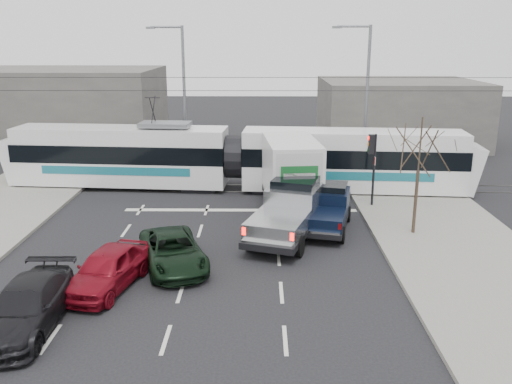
{
  "coord_description": "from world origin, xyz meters",
  "views": [
    {
      "loc": [
        0.99,
        -19.62,
        8.29
      ],
      "look_at": [
        0.79,
        3.02,
        1.8
      ],
      "focal_mm": 38.0,
      "sensor_mm": 36.0,
      "label": 1
    }
  ],
  "objects_px": {
    "tram": "(234,158)",
    "bare_tree": "(420,150)",
    "green_car": "(173,251)",
    "red_car": "(108,269)",
    "street_lamp_near": "(364,91)",
    "navy_pickup": "(329,208)",
    "street_lamp_far": "(181,88)",
    "box_truck": "(289,172)",
    "traffic_signal": "(372,154)",
    "silver_pickup": "(291,208)",
    "dark_car": "(26,307)"
  },
  "relations": [
    {
      "from": "green_car",
      "to": "red_car",
      "type": "relative_size",
      "value": 1.08
    },
    {
      "from": "silver_pickup",
      "to": "box_truck",
      "type": "height_order",
      "value": "box_truck"
    },
    {
      "from": "street_lamp_far",
      "to": "green_car",
      "type": "relative_size",
      "value": 2.01
    },
    {
      "from": "bare_tree",
      "to": "silver_pickup",
      "type": "relative_size",
      "value": 0.75
    },
    {
      "from": "street_lamp_far",
      "to": "green_car",
      "type": "distance_m",
      "value": 17.57
    },
    {
      "from": "tram",
      "to": "navy_pickup",
      "type": "xyz_separation_m",
      "value": [
        4.53,
        -6.45,
        -0.87
      ]
    },
    {
      "from": "red_car",
      "to": "green_car",
      "type": "bearing_deg",
      "value": 56.55
    },
    {
      "from": "tram",
      "to": "navy_pickup",
      "type": "height_order",
      "value": "tram"
    },
    {
      "from": "traffic_signal",
      "to": "dark_car",
      "type": "distance_m",
      "value": 17.25
    },
    {
      "from": "silver_pickup",
      "to": "tram",
      "type": "bearing_deg",
      "value": 129.6
    },
    {
      "from": "tram",
      "to": "box_truck",
      "type": "xyz_separation_m",
      "value": [
        2.93,
        -3.06,
        -0.08
      ]
    },
    {
      "from": "silver_pickup",
      "to": "green_car",
      "type": "xyz_separation_m",
      "value": [
        -4.57,
        -3.61,
        -0.52
      ]
    },
    {
      "from": "red_car",
      "to": "dark_car",
      "type": "height_order",
      "value": "red_car"
    },
    {
      "from": "box_truck",
      "to": "red_car",
      "type": "xyz_separation_m",
      "value": [
        -6.65,
        -9.53,
        -1.03
      ]
    },
    {
      "from": "traffic_signal",
      "to": "tram",
      "type": "relative_size",
      "value": 0.14
    },
    {
      "from": "street_lamp_near",
      "to": "navy_pickup",
      "type": "bearing_deg",
      "value": -107.25
    },
    {
      "from": "bare_tree",
      "to": "navy_pickup",
      "type": "xyz_separation_m",
      "value": [
        -3.56,
        0.95,
        -2.85
      ]
    },
    {
      "from": "street_lamp_near",
      "to": "street_lamp_far",
      "type": "relative_size",
      "value": 1.0
    },
    {
      "from": "tram",
      "to": "green_car",
      "type": "xyz_separation_m",
      "value": [
        -1.78,
        -10.78,
        -1.18
      ]
    },
    {
      "from": "red_car",
      "to": "tram",
      "type": "bearing_deg",
      "value": 87.16
    },
    {
      "from": "silver_pickup",
      "to": "green_car",
      "type": "distance_m",
      "value": 5.85
    },
    {
      "from": "navy_pickup",
      "to": "red_car",
      "type": "xyz_separation_m",
      "value": [
        -8.25,
        -6.14,
        -0.23
      ]
    },
    {
      "from": "street_lamp_near",
      "to": "navy_pickup",
      "type": "height_order",
      "value": "street_lamp_near"
    },
    {
      "from": "red_car",
      "to": "street_lamp_near",
      "type": "bearing_deg",
      "value": 68.99
    },
    {
      "from": "traffic_signal",
      "to": "box_truck",
      "type": "height_order",
      "value": "traffic_signal"
    },
    {
      "from": "tram",
      "to": "navy_pickup",
      "type": "distance_m",
      "value": 7.93
    },
    {
      "from": "navy_pickup",
      "to": "tram",
      "type": "bearing_deg",
      "value": 138.76
    },
    {
      "from": "tram",
      "to": "dark_car",
      "type": "relative_size",
      "value": 5.37
    },
    {
      "from": "street_lamp_near",
      "to": "green_car",
      "type": "bearing_deg",
      "value": -122.79
    },
    {
      "from": "silver_pickup",
      "to": "navy_pickup",
      "type": "xyz_separation_m",
      "value": [
        1.74,
        0.71,
        -0.21
      ]
    },
    {
      "from": "navy_pickup",
      "to": "green_car",
      "type": "relative_size",
      "value": 1.07
    },
    {
      "from": "green_car",
      "to": "dark_car",
      "type": "xyz_separation_m",
      "value": [
        -3.62,
        -4.47,
        0.05
      ]
    },
    {
      "from": "silver_pickup",
      "to": "box_truck",
      "type": "relative_size",
      "value": 0.93
    },
    {
      "from": "bare_tree",
      "to": "box_truck",
      "type": "relative_size",
      "value": 0.69
    },
    {
      "from": "traffic_signal",
      "to": "green_car",
      "type": "bearing_deg",
      "value": -139.84
    },
    {
      "from": "traffic_signal",
      "to": "navy_pickup",
      "type": "xyz_separation_m",
      "value": [
        -2.43,
        -3.05,
        -1.8
      ]
    },
    {
      "from": "street_lamp_far",
      "to": "red_car",
      "type": "xyz_separation_m",
      "value": [
        -0.03,
        -18.69,
        -4.41
      ]
    },
    {
      "from": "dark_car",
      "to": "tram",
      "type": "bearing_deg",
      "value": 70.0
    },
    {
      "from": "bare_tree",
      "to": "street_lamp_near",
      "type": "distance_m",
      "value": 11.58
    },
    {
      "from": "street_lamp_near",
      "to": "red_car",
      "type": "distance_m",
      "value": 20.76
    },
    {
      "from": "bare_tree",
      "to": "traffic_signal",
      "type": "distance_m",
      "value": 4.28
    },
    {
      "from": "street_lamp_far",
      "to": "green_car",
      "type": "height_order",
      "value": "street_lamp_far"
    },
    {
      "from": "bare_tree",
      "to": "green_car",
      "type": "bearing_deg",
      "value": -161.1
    },
    {
      "from": "tram",
      "to": "bare_tree",
      "type": "bearing_deg",
      "value": -37.95
    },
    {
      "from": "street_lamp_near",
      "to": "bare_tree",
      "type": "bearing_deg",
      "value": -88.58
    },
    {
      "from": "tram",
      "to": "street_lamp_far",
      "type": "bearing_deg",
      "value": 125.68
    },
    {
      "from": "street_lamp_near",
      "to": "street_lamp_far",
      "type": "bearing_deg",
      "value": 170.13
    },
    {
      "from": "navy_pickup",
      "to": "street_lamp_near",
      "type": "bearing_deg",
      "value": 86.43
    },
    {
      "from": "traffic_signal",
      "to": "tram",
      "type": "distance_m",
      "value": 7.81
    },
    {
      "from": "traffic_signal",
      "to": "street_lamp_near",
      "type": "xyz_separation_m",
      "value": [
        0.84,
        7.5,
        2.37
      ]
    }
  ]
}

